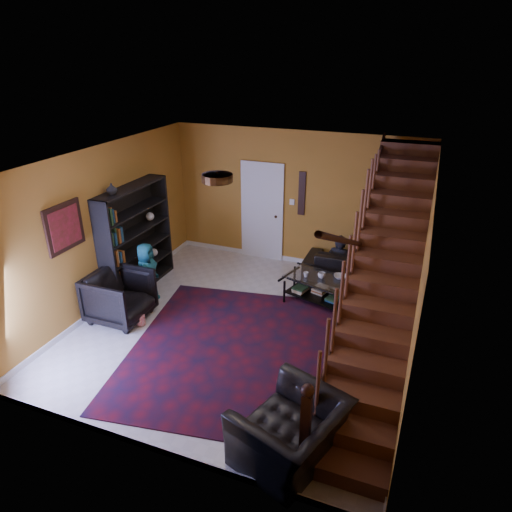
{
  "coord_description": "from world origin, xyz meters",
  "views": [
    {
      "loc": [
        2.51,
        -5.89,
        4.26
      ],
      "look_at": [
        0.06,
        0.4,
        1.15
      ],
      "focal_mm": 32.0,
      "sensor_mm": 36.0,
      "label": 1
    }
  ],
  "objects_px": {
    "coffee_table": "(319,288)",
    "sofa": "(360,268)",
    "armchair_left": "(120,297)",
    "armchair_right": "(290,432)",
    "bookshelf": "(137,241)"
  },
  "relations": [
    {
      "from": "armchair_left",
      "to": "armchair_right",
      "type": "xyz_separation_m",
      "value": [
        3.55,
        -1.75,
        -0.05
      ]
    },
    {
      "from": "armchair_left",
      "to": "armchair_right",
      "type": "bearing_deg",
      "value": -116.18
    },
    {
      "from": "bookshelf",
      "to": "armchair_right",
      "type": "bearing_deg",
      "value": -36.12
    },
    {
      "from": "armchair_right",
      "to": "coffee_table",
      "type": "relative_size",
      "value": 0.86
    },
    {
      "from": "bookshelf",
      "to": "sofa",
      "type": "xyz_separation_m",
      "value": [
        3.9,
        1.7,
        -0.65
      ]
    },
    {
      "from": "armchair_right",
      "to": "coffee_table",
      "type": "distance_m",
      "value": 3.61
    },
    {
      "from": "sofa",
      "to": "armchair_right",
      "type": "height_order",
      "value": "armchair_right"
    },
    {
      "from": "coffee_table",
      "to": "sofa",
      "type": "bearing_deg",
      "value": 60.45
    },
    {
      "from": "bookshelf",
      "to": "armchair_right",
      "type": "relative_size",
      "value": 1.73
    },
    {
      "from": "armchair_left",
      "to": "armchair_right",
      "type": "distance_m",
      "value": 3.96
    },
    {
      "from": "coffee_table",
      "to": "bookshelf",
      "type": "bearing_deg",
      "value": -167.92
    },
    {
      "from": "bookshelf",
      "to": "armchair_right",
      "type": "distance_m",
      "value": 4.87
    },
    {
      "from": "sofa",
      "to": "coffee_table",
      "type": "xyz_separation_m",
      "value": [
        -0.56,
        -0.98,
        -0.05
      ]
    },
    {
      "from": "sofa",
      "to": "armchair_left",
      "type": "distance_m",
      "value": 4.52
    },
    {
      "from": "sofa",
      "to": "armchair_left",
      "type": "bearing_deg",
      "value": 38.03
    }
  ]
}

